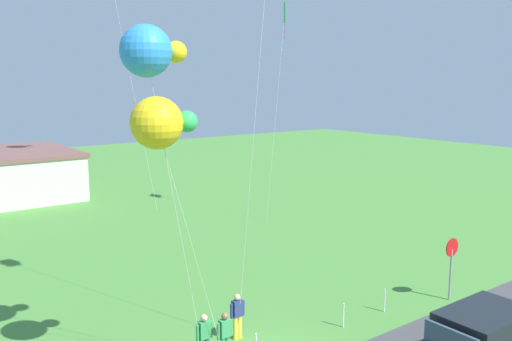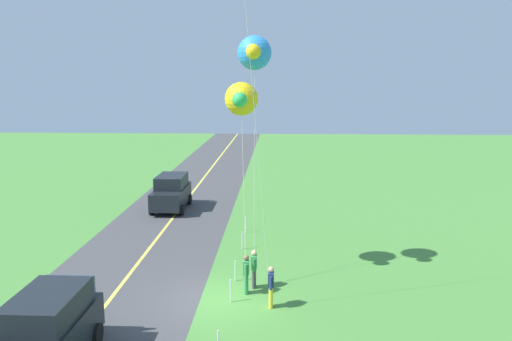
{
  "view_description": "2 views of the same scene",
  "coord_description": "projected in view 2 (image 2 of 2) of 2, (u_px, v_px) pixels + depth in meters",
  "views": [
    {
      "loc": [
        -9.48,
        -12.06,
        8.7
      ],
      "look_at": [
        1.76,
        2.98,
        5.59
      ],
      "focal_mm": 38.19,
      "sensor_mm": 36.0,
      "label": 1
    },
    {
      "loc": [
        17.81,
        2.5,
        8.39
      ],
      "look_at": [
        0.83,
        1.71,
        5.28
      ],
      "focal_mm": 34.86,
      "sensor_mm": 36.0,
      "label": 2
    }
  ],
  "objects": [
    {
      "name": "asphalt_road",
      "position": [
        111.0,
        299.0,
        19.31
      ],
      "size": [
        120.0,
        7.0,
        0.0
      ],
      "primitive_type": "cube",
      "color": "#424244",
      "rests_on": "ground"
    },
    {
      "name": "fence_post_1",
      "position": [
        242.0,
        240.0,
        24.91
      ],
      "size": [
        0.05,
        0.05,
        0.9
      ],
      "primitive_type": "cylinder",
      "color": "silver",
      "rests_on": "ground"
    },
    {
      "name": "fence_post_2",
      "position": [
        235.0,
        271.0,
        20.95
      ],
      "size": [
        0.05,
        0.05,
        0.9
      ],
      "primitive_type": "cylinder",
      "color": "silver",
      "rests_on": "ground"
    },
    {
      "name": "kite_red_low",
      "position": [
        241.0,
        99.0,
        20.63
      ],
      "size": [
        2.99,
        1.4,
        8.3
      ],
      "color": "silver",
      "rests_on": "ground"
    },
    {
      "name": "car_suv_foreground",
      "position": [
        46.0,
        331.0,
        14.53
      ],
      "size": [
        4.4,
        2.12,
        2.24
      ],
      "color": "black",
      "rests_on": "ground"
    },
    {
      "name": "road_centre_stripe",
      "position": [
        111.0,
        299.0,
        19.31
      ],
      "size": [
        120.0,
        0.16,
        0.0
      ],
      "primitive_type": "cube",
      "color": "#E5E04C",
      "rests_on": "asphalt_road"
    },
    {
      "name": "kite_blue_mid",
      "position": [
        254.0,
        53.0,
        20.25
      ],
      "size": [
        2.39,
        1.4,
        10.18
      ],
      "color": "silver",
      "rests_on": "ground"
    },
    {
      "name": "car_parked_west_far",
      "position": [
        171.0,
        192.0,
        32.51
      ],
      "size": [
        4.4,
        2.12,
        2.24
      ],
      "color": "black",
      "rests_on": "ground"
    },
    {
      "name": "person_adult_near",
      "position": [
        246.0,
        273.0,
        19.65
      ],
      "size": [
        0.58,
        0.22,
        1.6
      ],
      "rotation": [
        0.0,
        0.0,
        2.4
      ],
      "color": "#338C4C",
      "rests_on": "ground"
    },
    {
      "name": "ground_plane",
      "position": [
        213.0,
        302.0,
        19.14
      ],
      "size": [
        120.0,
        120.0,
        0.1
      ],
      "primitive_type": "cube",
      "color": "#478438"
    },
    {
      "name": "person_adult_companion",
      "position": [
        254.0,
        267.0,
        20.21
      ],
      "size": [
        0.58,
        0.22,
        1.6
      ],
      "rotation": [
        0.0,
        0.0,
        1.84
      ],
      "color": "#3F3F47",
      "rests_on": "ground"
    },
    {
      "name": "fence_post_0",
      "position": [
        246.0,
        225.0,
        27.61
      ],
      "size": [
        0.05,
        0.05,
        0.9
      ],
      "primitive_type": "cylinder",
      "color": "silver",
      "rests_on": "ground"
    },
    {
      "name": "fence_post_3",
      "position": [
        231.0,
        291.0,
        18.96
      ],
      "size": [
        0.05,
        0.05,
        0.9
      ],
      "primitive_type": "cylinder",
      "color": "silver",
      "rests_on": "ground"
    },
    {
      "name": "person_child_watcher",
      "position": [
        271.0,
        285.0,
        18.46
      ],
      "size": [
        0.58,
        0.22,
        1.6
      ],
      "rotation": [
        0.0,
        0.0,
        2.86
      ],
      "color": "yellow",
      "rests_on": "ground"
    }
  ]
}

